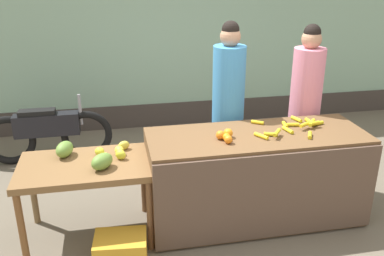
{
  "coord_description": "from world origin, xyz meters",
  "views": [
    {
      "loc": [
        -0.99,
        -3.5,
        2.43
      ],
      "look_at": [
        -0.27,
        0.15,
        0.96
      ],
      "focal_mm": 39.65,
      "sensor_mm": 36.0,
      "label": 1
    }
  ],
  "objects": [
    {
      "name": "market_wall_back",
      "position": [
        0.0,
        2.84,
        1.42
      ],
      "size": [
        9.22,
        0.23,
        2.91
      ],
      "color": "#8CB299",
      "rests_on": "ground"
    },
    {
      "name": "vendor_woman_pink_shirt",
      "position": [
        1.09,
        0.6,
        0.92
      ],
      "size": [
        0.34,
        0.34,
        1.83
      ],
      "color": "#33333D",
      "rests_on": "ground"
    },
    {
      "name": "parked_motorcycle",
      "position": [
        -1.82,
        1.74,
        0.4
      ],
      "size": [
        1.6,
        0.18,
        0.88
      ],
      "color": "black",
      "rests_on": "ground"
    },
    {
      "name": "produce_crate",
      "position": [
        -1.01,
        -0.46,
        0.13
      ],
      "size": [
        0.47,
        0.36,
        0.26
      ],
      "primitive_type": "cube",
      "rotation": [
        0.0,
        0.0,
        -0.1
      ],
      "color": "gold",
      "rests_on": "ground"
    },
    {
      "name": "banana_bunch_pile",
      "position": [
        0.7,
        0.05,
        0.93
      ],
      "size": [
        0.78,
        0.56,
        0.07
      ],
      "color": "gold",
      "rests_on": "fruit_stall_counter"
    },
    {
      "name": "vendor_woman_blue_shirt",
      "position": [
        0.22,
        0.63,
        0.95
      ],
      "size": [
        0.34,
        0.34,
        1.88
      ],
      "color": "#33333D",
      "rests_on": "ground"
    },
    {
      "name": "mango_papaya_pile",
      "position": [
        -1.21,
        0.05,
        0.81
      ],
      "size": [
        0.71,
        0.58,
        0.14
      ],
      "color": "yellow",
      "rests_on": "side_table_wooden"
    },
    {
      "name": "side_table_wooden",
      "position": [
        -1.27,
        0.0,
        0.66
      ],
      "size": [
        1.17,
        0.73,
        0.75
      ],
      "color": "brown",
      "rests_on": "ground"
    },
    {
      "name": "orange_pile",
      "position": [
        -0.0,
        -0.07,
        0.95
      ],
      "size": [
        0.16,
        0.21,
        0.09
      ],
      "color": "orange",
      "rests_on": "fruit_stall_counter"
    },
    {
      "name": "produce_sack",
      "position": [
        -0.44,
        0.77,
        0.26
      ],
      "size": [
        0.45,
        0.42,
        0.51
      ],
      "primitive_type": "ellipsoid",
      "rotation": [
        0.0,
        0.0,
        2.73
      ],
      "color": "maroon",
      "rests_on": "ground"
    },
    {
      "name": "fruit_stall_counter",
      "position": [
        0.33,
        -0.01,
        0.45
      ],
      "size": [
        2.09,
        0.79,
        0.91
      ],
      "color": "brown",
      "rests_on": "ground"
    },
    {
      "name": "ground_plane",
      "position": [
        0.0,
        0.0,
        0.0
      ],
      "size": [
        24.0,
        24.0,
        0.0
      ],
      "primitive_type": "plane",
      "color": "#665B4C"
    }
  ]
}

